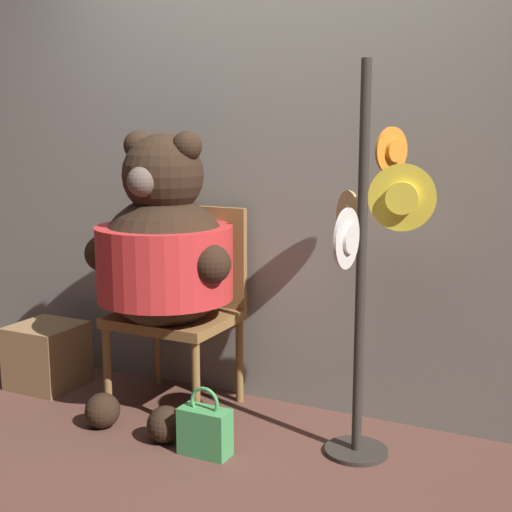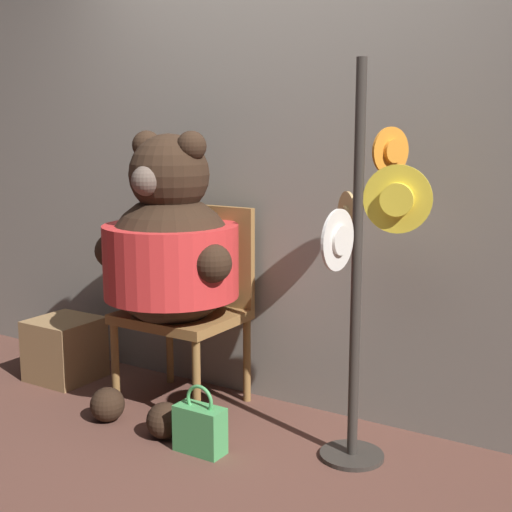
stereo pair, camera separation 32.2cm
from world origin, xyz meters
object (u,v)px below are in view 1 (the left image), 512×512
hat_display_rack (368,260)px  handbag_on_ground (205,430)px  chair (183,298)px  teddy_bear (164,254)px

hat_display_rack → handbag_on_ground: 1.03m
handbag_on_ground → chair: bearing=130.2°
hat_display_rack → handbag_on_ground: hat_display_rack is taller
chair → handbag_on_ground: 0.78m
chair → teddy_bear: size_ratio=0.73×
teddy_bear → hat_display_rack: 1.02m
chair → handbag_on_ground: size_ratio=3.26×
teddy_bear → handbag_on_ground: bearing=-37.7°
teddy_bear → chair: bearing=91.4°
teddy_bear → handbag_on_ground: 0.87m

